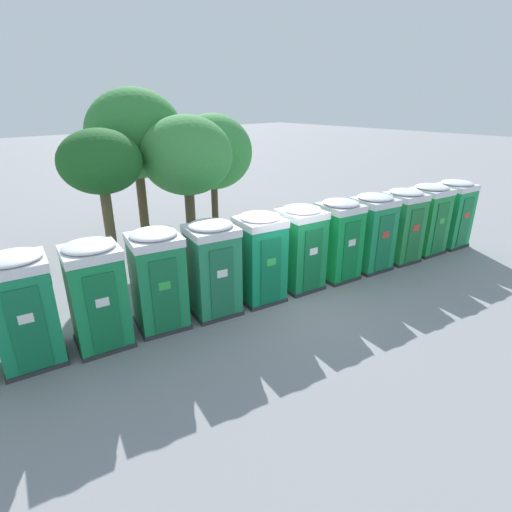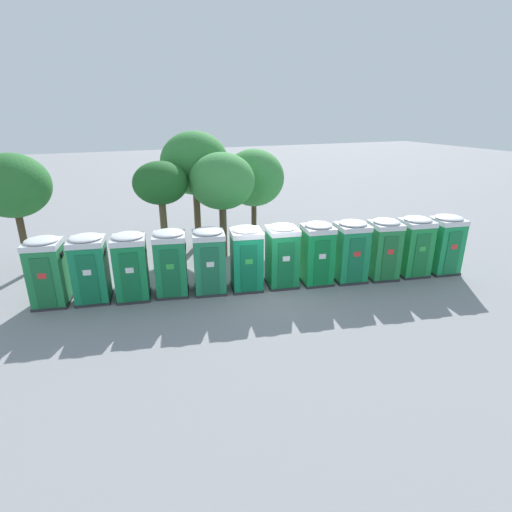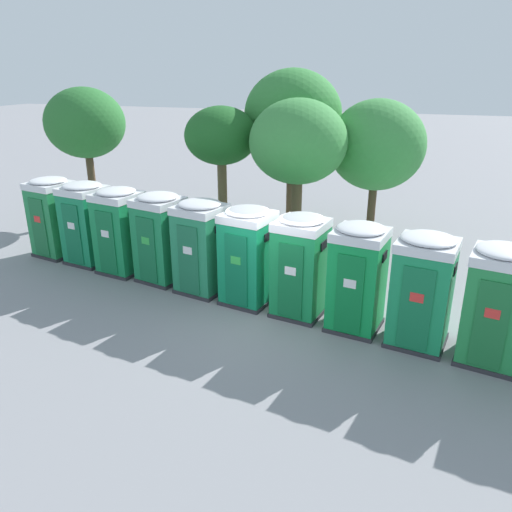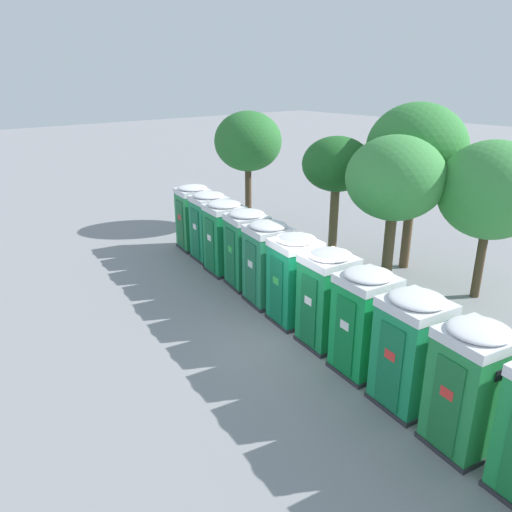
% 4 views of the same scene
% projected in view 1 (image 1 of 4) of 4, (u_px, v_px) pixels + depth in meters
% --- Properties ---
extents(ground_plane, '(120.00, 120.00, 0.00)m').
position_uv_depth(ground_plane, '(287.00, 297.00, 11.59)').
color(ground_plane, gray).
extents(portapotty_1, '(1.41, 1.39, 2.54)m').
position_uv_depth(portapotty_1, '(24.00, 309.00, 8.36)').
color(portapotty_1, '#2D2D33').
rests_on(portapotty_1, ground).
extents(portapotty_2, '(1.39, 1.39, 2.54)m').
position_uv_depth(portapotty_2, '(97.00, 294.00, 8.99)').
color(portapotty_2, '#2D2D33').
rests_on(portapotty_2, ground).
extents(portapotty_3, '(1.45, 1.44, 2.54)m').
position_uv_depth(portapotty_3, '(158.00, 279.00, 9.75)').
color(portapotty_3, '#2D2D33').
rests_on(portapotty_3, ground).
extents(portapotty_4, '(1.44, 1.42, 2.54)m').
position_uv_depth(portapotty_4, '(213.00, 268.00, 10.38)').
color(portapotty_4, '#2D2D33').
rests_on(portapotty_4, ground).
extents(portapotty_5, '(1.40, 1.40, 2.54)m').
position_uv_depth(portapotty_5, '(260.00, 257.00, 11.07)').
color(portapotty_5, '#2D2D33').
rests_on(portapotty_5, ground).
extents(portapotty_6, '(1.36, 1.38, 2.54)m').
position_uv_depth(portapotty_6, '(301.00, 247.00, 11.79)').
color(portapotty_6, '#2D2D33').
rests_on(portapotty_6, ground).
extents(portapotty_7, '(1.35, 1.37, 2.54)m').
position_uv_depth(portapotty_7, '(338.00, 239.00, 12.45)').
color(portapotty_7, '#2D2D33').
rests_on(portapotty_7, ground).
extents(portapotty_8, '(1.43, 1.40, 2.54)m').
position_uv_depth(portapotty_8, '(372.00, 232.00, 13.13)').
color(portapotty_8, '#2D2D33').
rests_on(portapotty_8, ground).
extents(portapotty_9, '(1.38, 1.41, 2.54)m').
position_uv_depth(portapotty_9, '(402.00, 225.00, 13.81)').
color(portapotty_9, '#2D2D33').
rests_on(portapotty_9, ground).
extents(portapotty_10, '(1.41, 1.39, 2.54)m').
position_uv_depth(portapotty_10, '(427.00, 219.00, 14.55)').
color(portapotty_10, '#2D2D33').
rests_on(portapotty_10, ground).
extents(portapotty_11, '(1.38, 1.38, 2.54)m').
position_uv_depth(portapotty_11, '(452.00, 213.00, 15.23)').
color(portapotty_11, '#2D2D33').
rests_on(portapotty_11, ground).
extents(street_tree_0, '(3.01, 3.01, 4.92)m').
position_uv_depth(street_tree_0, '(187.00, 156.00, 13.09)').
color(street_tree_0, brown).
rests_on(street_tree_0, ground).
extents(street_tree_2, '(3.10, 3.10, 4.86)m').
position_uv_depth(street_tree_2, '(213.00, 152.00, 15.66)').
color(street_tree_2, '#4C3826').
rests_on(street_tree_2, ground).
extents(street_tree_3, '(2.42, 2.42, 4.61)m').
position_uv_depth(street_tree_3, '(101.00, 164.00, 11.71)').
color(street_tree_3, brown).
rests_on(street_tree_3, ground).
extents(street_tree_4, '(3.34, 3.34, 5.75)m').
position_uv_depth(street_tree_4, '(135.00, 135.00, 13.88)').
color(street_tree_4, brown).
rests_on(street_tree_4, ground).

